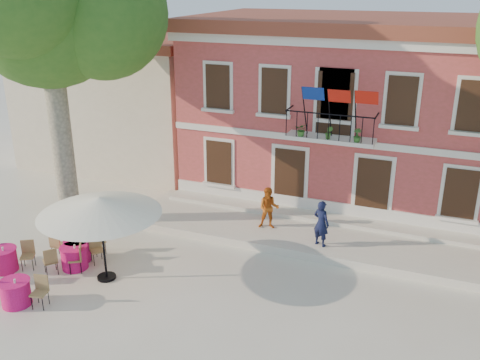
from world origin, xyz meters
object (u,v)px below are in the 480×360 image
object	(u,v)px
cafe_table_0	(74,256)
cafe_table_2	(3,259)
pedestrian_orange	(269,208)
cafe_table_3	(78,249)
plane_tree_west	(45,8)
cafe_table_1	(15,292)
pedestrian_navy	(321,223)
patio_umbrella	(100,206)

from	to	relation	value
cafe_table_0	cafe_table_2	xyz separation A→B (m)	(-2.03, -0.98, 0.01)
cafe_table_0	cafe_table_2	world-z (taller)	same
pedestrian_orange	cafe_table_3	world-z (taller)	pedestrian_orange
cafe_table_3	plane_tree_west	bearing A→B (deg)	132.50
cafe_table_1	pedestrian_navy	bearing A→B (deg)	40.42
pedestrian_navy	cafe_table_2	distance (m)	10.53
pedestrian_orange	cafe_table_0	world-z (taller)	pedestrian_orange
patio_umbrella	cafe_table_2	bearing A→B (deg)	-166.60
patio_umbrella	pedestrian_navy	bearing A→B (deg)	35.31
pedestrian_navy	patio_umbrella	bearing A→B (deg)	57.12
cafe_table_1	pedestrian_orange	bearing A→B (deg)	52.52
cafe_table_1	cafe_table_2	distance (m)	2.26
plane_tree_west	cafe_table_2	size ratio (longest dim) A/B	5.83
cafe_table_1	cafe_table_2	xyz separation A→B (m)	(-1.79, 1.39, 0.01)
pedestrian_orange	cafe_table_2	bearing A→B (deg)	-157.14
plane_tree_west	cafe_table_1	bearing A→B (deg)	-68.89
patio_umbrella	pedestrian_navy	size ratio (longest dim) A/B	2.28
patio_umbrella	pedestrian_orange	size ratio (longest dim) A/B	2.38
plane_tree_west	cafe_table_1	size ratio (longest dim) A/B	5.55
pedestrian_orange	cafe_table_1	xyz separation A→B (m)	(-5.36, -6.99, -0.66)
pedestrian_navy	pedestrian_orange	xyz separation A→B (m)	(-2.10, 0.64, -0.04)
pedestrian_navy	cafe_table_1	world-z (taller)	pedestrian_navy
cafe_table_1	plane_tree_west	bearing A→B (deg)	111.11
cafe_table_0	cafe_table_1	xyz separation A→B (m)	(-0.24, -2.36, 0.00)
patio_umbrella	cafe_table_1	xyz separation A→B (m)	(-1.58, -2.19, -2.08)
cafe_table_2	plane_tree_west	bearing A→B (deg)	91.70
plane_tree_west	patio_umbrella	distance (m)	7.07
pedestrian_orange	cafe_table_1	bearing A→B (deg)	-142.71
plane_tree_west	pedestrian_navy	distance (m)	11.72
plane_tree_west	pedestrian_navy	xyz separation A→B (m)	(9.36, 1.44, -6.90)
plane_tree_west	cafe_table_2	bearing A→B (deg)	-88.30
pedestrian_navy	cafe_table_2	bearing A→B (deg)	50.05
cafe_table_2	cafe_table_0	bearing A→B (deg)	25.65
patio_umbrella	cafe_table_3	xyz separation A→B (m)	(-1.55, 0.62, -2.07)
pedestrian_navy	cafe_table_3	bearing A→B (deg)	47.28
patio_umbrella	cafe_table_3	bearing A→B (deg)	158.08
cafe_table_0	cafe_table_3	bearing A→B (deg)	115.26
patio_umbrella	plane_tree_west	bearing A→B (deg)	141.92
pedestrian_navy	cafe_table_2	xyz separation A→B (m)	(-9.25, -4.97, -0.69)
patio_umbrella	pedestrian_navy	xyz separation A→B (m)	(5.88, 4.17, -1.38)
plane_tree_west	cafe_table_0	xyz separation A→B (m)	(2.14, -2.55, -7.61)
patio_umbrella	pedestrian_orange	bearing A→B (deg)	51.79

